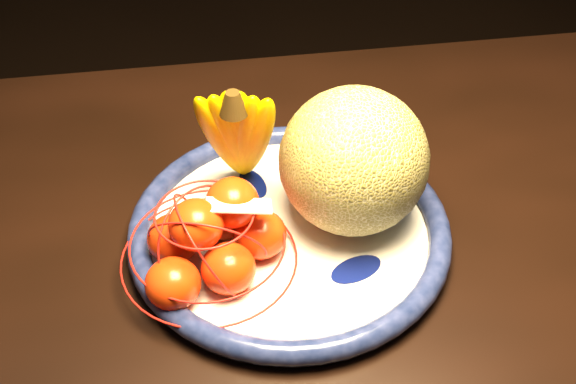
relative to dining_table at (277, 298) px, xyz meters
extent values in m
cube|color=black|center=(0.00, 0.00, 0.06)|extent=(1.51, 0.92, 0.04)
cylinder|color=white|center=(0.02, 0.03, 0.09)|extent=(0.36, 0.36, 0.02)
torus|color=#0A1338|center=(0.02, 0.03, 0.10)|extent=(0.39, 0.39, 0.03)
cylinder|color=white|center=(0.02, 0.03, 0.08)|extent=(0.17, 0.17, 0.01)
ellipsoid|color=#091257|center=(0.09, -0.05, 0.10)|extent=(0.15, 0.11, 0.00)
ellipsoid|color=#091257|center=(-0.01, 0.12, 0.10)|extent=(0.09, 0.13, 0.00)
ellipsoid|color=#091257|center=(-0.09, 0.03, 0.10)|extent=(0.11, 0.07, 0.00)
sphere|color=olive|center=(0.10, 0.04, 0.18)|extent=(0.18, 0.18, 0.18)
ellipsoid|color=#E6C202|center=(-0.05, 0.11, 0.19)|extent=(0.10, 0.11, 0.18)
ellipsoid|color=#E6C202|center=(-0.04, 0.11, 0.19)|extent=(0.09, 0.11, 0.19)
ellipsoid|color=#E6C202|center=(-0.03, 0.11, 0.19)|extent=(0.07, 0.11, 0.19)
ellipsoid|color=#E6C202|center=(-0.02, 0.11, 0.19)|extent=(0.05, 0.10, 0.19)
ellipsoid|color=#E6C202|center=(-0.02, 0.11, 0.19)|extent=(0.05, 0.11, 0.19)
ellipsoid|color=#E6C202|center=(-0.01, 0.10, 0.19)|extent=(0.07, 0.12, 0.18)
cone|color=black|center=(-0.03, 0.11, 0.27)|extent=(0.03, 0.03, 0.03)
ellipsoid|color=#FF3A14|center=(-0.12, -0.06, 0.12)|extent=(0.06, 0.06, 0.06)
ellipsoid|color=#FF3A14|center=(-0.06, -0.05, 0.12)|extent=(0.06, 0.06, 0.06)
ellipsoid|color=#FF3A14|center=(-0.02, 0.00, 0.12)|extent=(0.06, 0.06, 0.06)
ellipsoid|color=#FF3A14|center=(-0.12, 0.01, 0.12)|extent=(0.06, 0.06, 0.06)
ellipsoid|color=#FF3A14|center=(-0.06, 0.04, 0.12)|extent=(0.06, 0.06, 0.06)
ellipsoid|color=#FF3A14|center=(-0.09, -0.02, 0.17)|extent=(0.06, 0.06, 0.06)
ellipsoid|color=#FF3A14|center=(-0.05, 0.01, 0.17)|extent=(0.06, 0.06, 0.06)
torus|color=red|center=(-0.08, -0.01, 0.11)|extent=(0.26, 0.26, 0.00)
torus|color=red|center=(-0.08, -0.01, 0.13)|extent=(0.23, 0.23, 0.00)
torus|color=red|center=(-0.08, -0.01, 0.18)|extent=(0.14, 0.14, 0.00)
torus|color=red|center=(-0.08, -0.01, 0.13)|extent=(0.14, 0.14, 0.13)
torus|color=red|center=(-0.08, -0.01, 0.13)|extent=(0.09, 0.15, 0.13)
torus|color=red|center=(-0.08, -0.01, 0.13)|extent=(0.15, 0.10, 0.13)
cube|color=white|center=(-0.04, -0.01, 0.18)|extent=(0.07, 0.04, 0.01)
camera|label=1|loc=(-0.09, -0.59, 0.72)|focal=45.00mm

